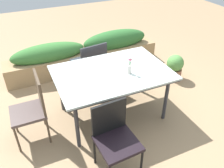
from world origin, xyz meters
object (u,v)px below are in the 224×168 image
Objects in this scene: chair_far_side at (90,62)px; potted_plant at (175,67)px; dining_table at (112,75)px; flower_vase at (130,65)px; chair_near_left at (115,135)px; planter_box at (85,54)px; chair_end_left at (33,106)px.

chair_far_side is 1.58m from potted_plant.
dining_table is 1.85× the size of chair_far_side.
flower_vase reaches higher than chair_far_side.
chair_near_left reaches higher than chair_far_side.
chair_near_left is at bearing -100.64° from planter_box.
planter_box is 1.75m from potted_plant.
dining_table is at bearing -89.91° from chair_end_left.
flower_vase reaches higher than chair_end_left.
chair_near_left is (-0.36, -0.86, -0.20)m from dining_table.
chair_near_left is 0.92× the size of chair_end_left.
chair_end_left is at bearing -179.99° from dining_table.
chair_near_left is at bearing -127.20° from flower_vase.
chair_far_side is 1.38m from chair_end_left.
chair_end_left reaches higher than potted_plant.
potted_plant is (1.40, -1.05, -0.08)m from planter_box.
potted_plant is at bearing -147.67° from chair_near_left.
planter_box is (-0.11, 1.63, -0.55)m from flower_vase.
flower_vase is 1.54m from potted_plant.
potted_plant is at bearing -37.00° from planter_box.
flower_vase is at bearing -33.06° from dining_table.
planter_box is (0.11, 0.64, -0.17)m from chair_far_side.
chair_end_left is 0.31× the size of planter_box.
chair_near_left is 1.80× the size of potted_plant.
planter_box is 6.27× the size of potted_plant.
potted_plant is at bearing 24.32° from flower_vase.
flower_vase is (0.22, -0.99, 0.39)m from chair_far_side.
flower_vase is 1.73m from planter_box.
chair_far_side is at bearing -104.27° from chair_near_left.
flower_vase reaches higher than potted_plant.
planter_box is at bearing 72.84° from chair_far_side.
potted_plant is (1.28, 0.58, -0.63)m from flower_vase.
potted_plant is at bearing -80.03° from chair_end_left.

